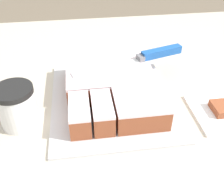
# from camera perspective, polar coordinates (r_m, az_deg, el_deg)

# --- Properties ---
(cake_board) EXTENTS (0.31, 0.35, 0.01)m
(cake_board) POSITION_cam_1_polar(r_m,az_deg,el_deg) (0.68, -0.00, -2.14)
(cake_board) COLOR silver
(cake_board) RESTS_ON countertop
(cake) EXTENTS (0.23, 0.27, 0.06)m
(cake) POSITION_cam_1_polar(r_m,az_deg,el_deg) (0.66, 0.15, 0.14)
(cake) COLOR #994C2D
(cake) RESTS_ON cake_board
(knife) EXTENTS (0.32, 0.11, 0.02)m
(knife) POSITION_cam_1_polar(r_m,az_deg,el_deg) (0.74, 8.51, 7.41)
(knife) COLOR silver
(knife) RESTS_ON cake
(coffee_cup) EXTENTS (0.09, 0.09, 0.10)m
(coffee_cup) POSITION_cam_1_polar(r_m,az_deg,el_deg) (0.62, -20.01, -3.49)
(coffee_cup) COLOR white
(coffee_cup) RESTS_ON countertop
(paper_napkin) EXTENTS (0.15, 0.15, 0.01)m
(paper_napkin) POSITION_cam_1_polar(r_m,az_deg,el_deg) (0.69, 22.90, -4.50)
(paper_napkin) COLOR white
(paper_napkin) RESTS_ON countertop
(brownie) EXTENTS (0.05, 0.05, 0.02)m
(brownie) POSITION_cam_1_polar(r_m,az_deg,el_deg) (0.69, 23.13, -3.74)
(brownie) COLOR #994C2D
(brownie) RESTS_ON paper_napkin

